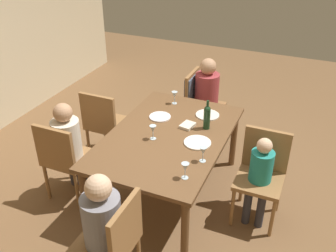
# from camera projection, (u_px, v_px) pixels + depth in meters

# --- Properties ---
(ground_plane) EXTENTS (10.00, 10.00, 0.00)m
(ground_plane) POSITION_uv_depth(u_px,v_px,m) (168.00, 193.00, 4.18)
(ground_plane) COLOR brown
(dining_table) EXTENTS (1.74, 1.14, 0.75)m
(dining_table) POSITION_uv_depth(u_px,v_px,m) (168.00, 141.00, 3.84)
(dining_table) COLOR brown
(dining_table) RESTS_ON ground_plane
(chair_far_left) EXTENTS (0.44, 0.44, 0.92)m
(chair_far_left) POSITION_uv_depth(u_px,v_px,m) (64.00, 156.00, 3.85)
(chair_far_left) COLOR olive
(chair_far_left) RESTS_ON ground_plane
(chair_right_end) EXTENTS (0.44, 0.46, 0.92)m
(chair_right_end) POSITION_uv_depth(u_px,v_px,m) (197.00, 96.00, 4.91)
(chair_right_end) COLOR olive
(chair_right_end) RESTS_ON ground_plane
(chair_left_end) EXTENTS (0.44, 0.44, 0.92)m
(chair_left_end) POSITION_uv_depth(u_px,v_px,m) (114.00, 240.00, 2.89)
(chair_left_end) COLOR olive
(chair_left_end) RESTS_ON ground_plane
(chair_near) EXTENTS (0.44, 0.44, 0.92)m
(chair_near) POSITION_uv_depth(u_px,v_px,m) (262.00, 170.00, 3.66)
(chair_near) COLOR olive
(chair_near) RESTS_ON ground_plane
(chair_far_right) EXTENTS (0.44, 0.44, 0.92)m
(chair_far_right) POSITION_uv_depth(u_px,v_px,m) (104.00, 121.00, 4.47)
(chair_far_right) COLOR olive
(chair_far_right) RESTS_ON ground_plane
(person_woman_host) EXTENTS (0.33, 0.29, 1.09)m
(person_woman_host) POSITION_uv_depth(u_px,v_px,m) (69.00, 142.00, 3.89)
(person_woman_host) COLOR #33333D
(person_woman_host) RESTS_ON ground_plane
(person_man_bearded) EXTENTS (0.30, 0.35, 1.13)m
(person_man_bearded) POSITION_uv_depth(u_px,v_px,m) (209.00, 94.00, 4.83)
(person_man_bearded) COLOR #33333D
(person_man_bearded) RESTS_ON ground_plane
(person_man_guest) EXTENTS (0.30, 0.34, 1.12)m
(person_man_guest) POSITION_uv_depth(u_px,v_px,m) (100.00, 225.00, 2.87)
(person_man_guest) COLOR #33333D
(person_man_guest) RESTS_ON ground_plane
(person_child_small) EXTENTS (0.25, 0.22, 0.94)m
(person_child_small) POSITION_uv_depth(u_px,v_px,m) (260.00, 174.00, 3.55)
(person_child_small) COLOR #33333D
(person_child_small) RESTS_ON ground_plane
(wine_bottle_tall_green) EXTENTS (0.07, 0.07, 0.32)m
(wine_bottle_tall_green) POSITION_uv_depth(u_px,v_px,m) (207.00, 116.00, 3.84)
(wine_bottle_tall_green) COLOR #19381E
(wine_bottle_tall_green) RESTS_ON dining_table
(wine_glass_near_left) EXTENTS (0.07, 0.07, 0.15)m
(wine_glass_near_left) POSITION_uv_depth(u_px,v_px,m) (153.00, 129.00, 3.68)
(wine_glass_near_left) COLOR silver
(wine_glass_near_left) RESTS_ON dining_table
(wine_glass_centre) EXTENTS (0.07, 0.07, 0.15)m
(wine_glass_centre) POSITION_uv_depth(u_px,v_px,m) (203.00, 151.00, 3.35)
(wine_glass_centre) COLOR silver
(wine_glass_centre) RESTS_ON dining_table
(wine_glass_near_right) EXTENTS (0.07, 0.07, 0.15)m
(wine_glass_near_right) POSITION_uv_depth(u_px,v_px,m) (175.00, 95.00, 4.34)
(wine_glass_near_right) COLOR silver
(wine_glass_near_right) RESTS_ON dining_table
(wine_glass_far) EXTENTS (0.07, 0.07, 0.15)m
(wine_glass_far) POSITION_uv_depth(u_px,v_px,m) (185.00, 168.00, 3.15)
(wine_glass_far) COLOR silver
(wine_glass_far) RESTS_ON dining_table
(dinner_plate_host) EXTENTS (0.26, 0.26, 0.01)m
(dinner_plate_host) POSITION_uv_depth(u_px,v_px,m) (197.00, 143.00, 3.66)
(dinner_plate_host) COLOR white
(dinner_plate_host) RESTS_ON dining_table
(dinner_plate_guest_left) EXTENTS (0.23, 0.23, 0.01)m
(dinner_plate_guest_left) POSITION_uv_depth(u_px,v_px,m) (160.00, 117.00, 4.10)
(dinner_plate_guest_left) COLOR white
(dinner_plate_guest_left) RESTS_ON dining_table
(dinner_plate_guest_right) EXTENTS (0.26, 0.26, 0.01)m
(dinner_plate_guest_right) POSITION_uv_depth(u_px,v_px,m) (207.00, 115.00, 4.14)
(dinner_plate_guest_right) COLOR silver
(dinner_plate_guest_right) RESTS_ON dining_table
(folded_napkin) EXTENTS (0.18, 0.15, 0.03)m
(folded_napkin) POSITION_uv_depth(u_px,v_px,m) (188.00, 125.00, 3.93)
(folded_napkin) COLOR beige
(folded_napkin) RESTS_ON dining_table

